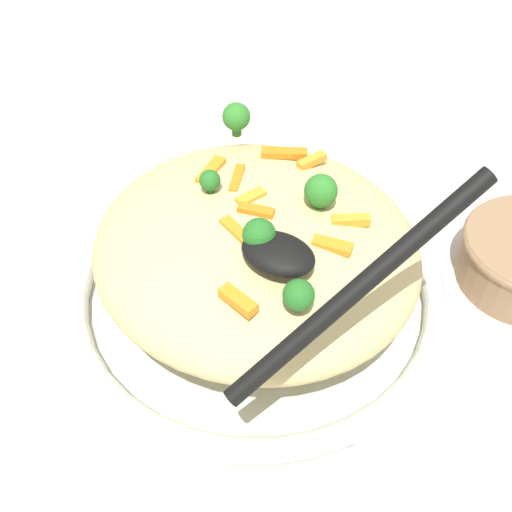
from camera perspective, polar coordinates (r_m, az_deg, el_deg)
The scene contains 19 objects.
ground_plane at distance 0.61m, azimuth 0.00°, elevation -4.75°, with size 2.40×2.40×0.00m, color beige.
serving_bowl at distance 0.60m, azimuth 0.00°, elevation -3.29°, with size 0.33×0.33×0.04m.
pasta_mound at distance 0.55m, azimuth 0.00°, elevation 0.58°, with size 0.27×0.26×0.08m, color #D1BA7A.
carrot_piece_0 at distance 0.47m, azimuth -1.53°, elevation -3.75°, with size 0.03×0.01×0.01m, color orange.
carrot_piece_1 at distance 0.54m, azimuth -0.44°, elevation 4.95°, with size 0.02×0.01×0.01m, color orange.
carrot_piece_2 at distance 0.57m, azimuth -3.84°, elevation 7.14°, with size 0.04×0.01×0.01m, color orange.
carrot_piece_3 at distance 0.51m, azimuth 6.48°, elevation 0.95°, with size 0.03×0.01×0.01m, color orange.
carrot_piece_4 at distance 0.58m, azimuth 4.71°, elevation 8.01°, with size 0.03×0.01×0.01m, color orange.
carrot_piece_5 at distance 0.59m, azimuth 2.39°, elevation 8.68°, with size 0.04×0.01×0.01m, color orange.
carrot_piece_6 at distance 0.51m, azimuth -1.93°, elevation 2.08°, with size 0.04×0.01×0.01m, color orange.
carrot_piece_7 at distance 0.52m, azimuth -0.07°, elevation 3.51°, with size 0.03×0.01×0.01m, color orange.
carrot_piece_8 at distance 0.53m, azimuth 7.99°, elevation 2.99°, with size 0.03×0.01×0.01m, color orange.
carrot_piece_9 at distance 0.56m, azimuth -1.63°, elevation 6.51°, with size 0.03×0.01×0.01m, color orange.
broccoli_floret_0 at distance 0.46m, azimuth 3.62°, elevation -3.32°, with size 0.02×0.02×0.03m.
broccoli_floret_1 at distance 0.53m, azimuth 5.49°, elevation 5.47°, with size 0.03×0.03×0.03m.
broccoli_floret_2 at distance 0.60m, azimuth -1.67°, elevation 11.62°, with size 0.02×0.02×0.03m.
broccoli_floret_3 at distance 0.54m, azimuth -3.91°, elevation 6.36°, with size 0.02×0.02×0.02m.
broccoli_floret_4 at distance 0.49m, azimuth 0.27°, elevation 1.76°, with size 0.02×0.02×0.03m.
serving_spoon at distance 0.44m, azimuth 4.37°, elevation -0.88°, with size 0.15×0.16×0.11m.
Camera 1 is at (0.19, -0.33, 0.48)m, focal length 47.42 mm.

